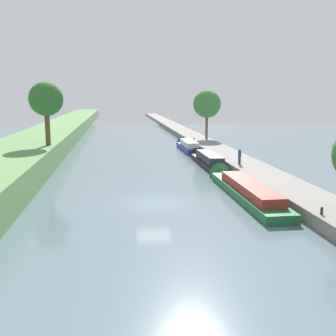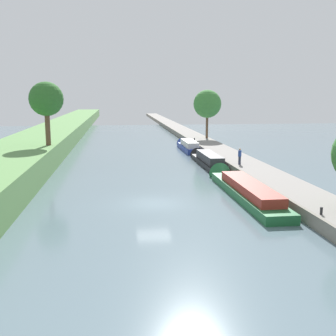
{
  "view_description": "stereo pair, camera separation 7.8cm",
  "coord_description": "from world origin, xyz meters",
  "px_view_note": "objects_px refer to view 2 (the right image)",
  "views": [
    {
      "loc": [
        -2.63,
        -28.95,
        7.82
      ],
      "look_at": [
        2.18,
        8.91,
        1.0
      ],
      "focal_mm": 43.69,
      "sensor_mm": 36.0,
      "label": 1
    },
    {
      "loc": [
        -2.56,
        -28.96,
        7.82
      ],
      "look_at": [
        2.18,
        8.91,
        1.0
      ],
      "focal_mm": 43.69,
      "sensor_mm": 36.0,
      "label": 2
    }
  ],
  "objects_px": {
    "person_walking": "(240,156)",
    "mooring_bollard_far": "(194,139)",
    "narrowboat_green": "(243,188)",
    "narrowboat_black": "(207,160)",
    "narrowboat_blue": "(188,146)",
    "mooring_bollard_near": "(321,211)"
  },
  "relations": [
    {
      "from": "person_walking",
      "to": "mooring_bollard_far",
      "type": "bearing_deg",
      "value": 91.21
    },
    {
      "from": "narrowboat_green",
      "to": "narrowboat_black",
      "type": "bearing_deg",
      "value": 88.71
    },
    {
      "from": "narrowboat_blue",
      "to": "mooring_bollard_near",
      "type": "relative_size",
      "value": 22.9
    },
    {
      "from": "mooring_bollard_near",
      "to": "mooring_bollard_far",
      "type": "height_order",
      "value": "same"
    },
    {
      "from": "narrowboat_blue",
      "to": "mooring_bollard_far",
      "type": "bearing_deg",
      "value": 68.44
    },
    {
      "from": "narrowboat_green",
      "to": "narrowboat_blue",
      "type": "xyz_separation_m",
      "value": [
        0.29,
        27.07,
        0.07
      ]
    },
    {
      "from": "narrowboat_blue",
      "to": "narrowboat_green",
      "type": "bearing_deg",
      "value": -90.62
    },
    {
      "from": "narrowboat_black",
      "to": "narrowboat_blue",
      "type": "distance_m",
      "value": 12.5
    },
    {
      "from": "mooring_bollard_near",
      "to": "mooring_bollard_far",
      "type": "xyz_separation_m",
      "value": [
        0.0,
        40.17,
        0.0
      ]
    },
    {
      "from": "mooring_bollard_near",
      "to": "mooring_bollard_far",
      "type": "distance_m",
      "value": 40.17
    },
    {
      "from": "narrowboat_green",
      "to": "mooring_bollard_far",
      "type": "distance_m",
      "value": 31.7
    },
    {
      "from": "narrowboat_green",
      "to": "person_walking",
      "type": "relative_size",
      "value": 9.31
    },
    {
      "from": "mooring_bollard_near",
      "to": "person_walking",
      "type": "bearing_deg",
      "value": 88.51
    },
    {
      "from": "narrowboat_blue",
      "to": "mooring_bollard_near",
      "type": "distance_m",
      "value": 35.67
    },
    {
      "from": "narrowboat_blue",
      "to": "person_walking",
      "type": "distance_m",
      "value": 17.83
    },
    {
      "from": "narrowboat_blue",
      "to": "narrowboat_black",
      "type": "bearing_deg",
      "value": -89.85
    },
    {
      "from": "narrowboat_blue",
      "to": "mooring_bollard_near",
      "type": "xyz_separation_m",
      "value": [
        1.8,
        -35.62,
        0.46
      ]
    },
    {
      "from": "person_walking",
      "to": "mooring_bollard_near",
      "type": "relative_size",
      "value": 3.69
    },
    {
      "from": "narrowboat_blue",
      "to": "person_walking",
      "type": "xyz_separation_m",
      "value": [
        2.27,
        -17.65,
        1.11
      ]
    },
    {
      "from": "narrowboat_green",
      "to": "narrowboat_blue",
      "type": "bearing_deg",
      "value": 89.38
    },
    {
      "from": "narrowboat_green",
      "to": "person_walking",
      "type": "height_order",
      "value": "person_walking"
    },
    {
      "from": "narrowboat_black",
      "to": "narrowboat_blue",
      "type": "relative_size",
      "value": 1.14
    }
  ]
}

